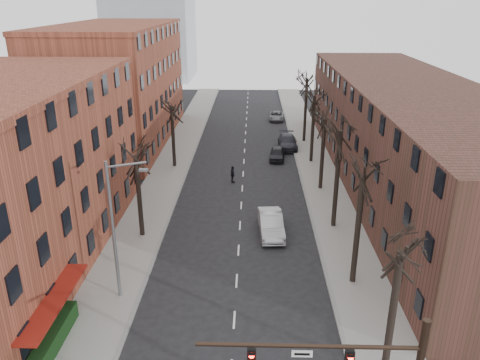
{
  "coord_description": "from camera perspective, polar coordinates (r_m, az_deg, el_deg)",
  "views": [
    {
      "loc": [
        0.96,
        -14.28,
        17.52
      ],
      "look_at": [
        -0.0,
        20.06,
        4.0
      ],
      "focal_mm": 35.0,
      "sensor_mm": 36.0,
      "label": 1
    }
  ],
  "objects": [
    {
      "name": "building_right",
      "position": [
        48.42,
        19.72,
        5.22
      ],
      "size": [
        12.0,
        50.0,
        10.0
      ],
      "primitive_type": "cube",
      "color": "#4E2B24",
      "rests_on": "ground"
    },
    {
      "name": "tree_right_c",
      "position": [
        39.07,
        11.27,
        -5.61
      ],
      "size": [
        5.2,
        5.2,
        11.6
      ],
      "primitive_type": null,
      "color": "black",
      "rests_on": "ground"
    },
    {
      "name": "awning_left",
      "position": [
        28.73,
        -20.96,
        -17.78
      ],
      "size": [
        1.2,
        7.0,
        0.15
      ],
      "primitive_type": "cube",
      "color": "maroon",
      "rests_on": "ground"
    },
    {
      "name": "tree_left_a",
      "position": [
        37.71,
        -11.79,
        -6.7
      ],
      "size": [
        5.2,
        5.2,
        9.5
      ],
      "primitive_type": null,
      "color": "black",
      "rests_on": "ground"
    },
    {
      "name": "silver_sedan",
      "position": [
        37.0,
        3.8,
        -5.37
      ],
      "size": [
        2.11,
        5.21,
        1.68
      ],
      "primitive_type": "imported",
      "rotation": [
        0.0,
        0.0,
        0.06
      ],
      "color": "#A7A9AE",
      "rests_on": "ground"
    },
    {
      "name": "building_left_far",
      "position": [
        61.6,
        -14.68,
        10.97
      ],
      "size": [
        12.0,
        28.0,
        14.0
      ],
      "primitive_type": "cube",
      "color": "brown",
      "rests_on": "ground"
    },
    {
      "name": "parked_car_far",
      "position": [
        71.7,
        4.47,
        7.79
      ],
      "size": [
        2.35,
        4.63,
        1.25
      ],
      "primitive_type": "imported",
      "rotation": [
        0.0,
        0.0,
        -0.06
      ],
      "color": "slate",
      "rests_on": "ground"
    },
    {
      "name": "tree_right_d",
      "position": [
        46.25,
        9.73,
        -1.11
      ],
      "size": [
        5.2,
        5.2,
        10.0
      ],
      "primitive_type": null,
      "color": "black",
      "rests_on": "ground"
    },
    {
      "name": "tree_right_f",
      "position": [
        61.22,
        7.78,
        4.65
      ],
      "size": [
        5.2,
        5.2,
        11.6
      ],
      "primitive_type": null,
      "color": "black",
      "rests_on": "ground"
    },
    {
      "name": "sidewalk_right",
      "position": [
        52.75,
        9.18,
        1.88
      ],
      "size": [
        4.0,
        90.0,
        0.15
      ],
      "primitive_type": "cube",
      "color": "gray",
      "rests_on": "ground"
    },
    {
      "name": "hedge",
      "position": [
        27.67,
        -22.13,
        -17.96
      ],
      "size": [
        0.8,
        6.0,
        1.0
      ],
      "primitive_type": "cube",
      "color": "black",
      "rests_on": "sidewalk_left"
    },
    {
      "name": "parked_car_mid",
      "position": [
        58.15,
        5.83,
        4.65
      ],
      "size": [
        2.24,
        5.45,
        1.58
      ],
      "primitive_type": "imported",
      "rotation": [
        0.0,
        0.0,
        0.0
      ],
      "color": "#212229",
      "rests_on": "ground"
    },
    {
      "name": "tree_right_b",
      "position": [
        32.28,
        13.51,
        -12.07
      ],
      "size": [
        5.2,
        5.2,
        10.8
      ],
      "primitive_type": null,
      "color": "black",
      "rests_on": "ground"
    },
    {
      "name": "sidewalk_left",
      "position": [
        53.04,
        -8.22,
        2.05
      ],
      "size": [
        4.0,
        90.0,
        0.15
      ],
      "primitive_type": "cube",
      "color": "gray",
      "rests_on": "ground"
    },
    {
      "name": "streetlight",
      "position": [
        28.46,
        -14.94,
        -5.38
      ],
      "size": [
        2.45,
        0.22,
        9.03
      ],
      "color": "slate",
      "rests_on": "ground"
    },
    {
      "name": "parked_car_near",
      "position": [
        53.9,
        4.55,
        3.22
      ],
      "size": [
        1.99,
        4.19,
        1.38
      ],
      "primitive_type": "imported",
      "rotation": [
        0.0,
        0.0,
        -0.09
      ],
      "color": "black",
      "rests_on": "ground"
    },
    {
      "name": "pedestrian_crossing",
      "position": [
        46.86,
        -0.91,
        0.69
      ],
      "size": [
        0.73,
        1.12,
        1.77
      ],
      "primitive_type": "imported",
      "rotation": [
        0.0,
        0.0,
        1.89
      ],
      "color": "black",
      "rests_on": "ground"
    },
    {
      "name": "tree_right_e",
      "position": [
        53.66,
        8.62,
        2.17
      ],
      "size": [
        5.2,
        5.2,
        10.8
      ],
      "primitive_type": null,
      "color": "black",
      "rests_on": "ground"
    },
    {
      "name": "tree_left_b",
      "position": [
        52.07,
        -7.96,
        1.6
      ],
      "size": [
        5.2,
        5.2,
        9.5
      ],
      "primitive_type": null,
      "color": "black",
      "rests_on": "ground"
    },
    {
      "name": "building_left_near",
      "position": [
        35.74,
        -26.83,
        0.28
      ],
      "size": [
        12.0,
        26.0,
        12.0
      ],
      "primitive_type": "cube",
      "color": "brown",
      "rests_on": "ground"
    }
  ]
}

